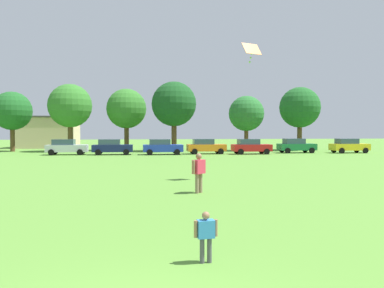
{
  "coord_description": "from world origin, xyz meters",
  "views": [
    {
      "loc": [
        0.01,
        -4.41,
        2.63
      ],
      "look_at": [
        1.93,
        9.2,
        2.14
      ],
      "focal_mm": 35.87,
      "sensor_mm": 36.0,
      "label": 1
    }
  ],
  "objects_px": {
    "parked_car_silver_0": "(66,147)",
    "tree_right": "(246,114)",
    "child_kite_flyer": "(206,232)",
    "parked_car_green_5": "(296,146)",
    "tree_center_left": "(126,109)",
    "tree_center_right": "(174,104)",
    "kite": "(251,50)",
    "parked_car_red_4": "(251,146)",
    "parked_car_blue_2": "(162,147)",
    "tree_left": "(70,106)",
    "tree_far_left": "(12,111)",
    "parked_car_yellow_6": "(349,146)",
    "parked_car_orange_3": "(206,146)",
    "tree_far_right": "(300,108)",
    "adult_bystander": "(199,169)",
    "parked_car_navy_1": "(112,147)"
  },
  "relations": [
    {
      "from": "kite",
      "to": "tree_left",
      "type": "distance_m",
      "value": 33.11
    },
    {
      "from": "parked_car_blue_2",
      "to": "parked_car_green_5",
      "type": "height_order",
      "value": "same"
    },
    {
      "from": "parked_car_navy_1",
      "to": "parked_car_red_4",
      "type": "xyz_separation_m",
      "value": [
        15.23,
        -0.93,
        0.0
      ]
    },
    {
      "from": "kite",
      "to": "parked_car_blue_2",
      "type": "distance_m",
      "value": 23.03
    },
    {
      "from": "parked_car_green_5",
      "to": "child_kite_flyer",
      "type": "bearing_deg",
      "value": -115.73
    },
    {
      "from": "tree_right",
      "to": "tree_far_left",
      "type": "bearing_deg",
      "value": 175.61
    },
    {
      "from": "parked_car_navy_1",
      "to": "parked_car_orange_3",
      "type": "relative_size",
      "value": 1.0
    },
    {
      "from": "child_kite_flyer",
      "to": "tree_center_left",
      "type": "distance_m",
      "value": 43.94
    },
    {
      "from": "parked_car_green_5",
      "to": "tree_far_right",
      "type": "relative_size",
      "value": 0.51
    },
    {
      "from": "tree_left",
      "to": "tree_far_right",
      "type": "distance_m",
      "value": 29.69
    },
    {
      "from": "tree_far_left",
      "to": "tree_center_left",
      "type": "height_order",
      "value": "tree_center_left"
    },
    {
      "from": "parked_car_green_5",
      "to": "tree_center_right",
      "type": "height_order",
      "value": "tree_center_right"
    },
    {
      "from": "tree_far_left",
      "to": "tree_center_right",
      "type": "distance_m",
      "value": 20.16
    },
    {
      "from": "parked_car_silver_0",
      "to": "tree_right",
      "type": "xyz_separation_m",
      "value": [
        21.57,
        5.38,
        3.94
      ]
    },
    {
      "from": "child_kite_flyer",
      "to": "parked_car_navy_1",
      "type": "xyz_separation_m",
      "value": [
        -4.13,
        34.8,
        0.25
      ]
    },
    {
      "from": "tree_left",
      "to": "tree_center_right",
      "type": "distance_m",
      "value": 12.95
    },
    {
      "from": "adult_bystander",
      "to": "child_kite_flyer",
      "type": "bearing_deg",
      "value": -140.76
    },
    {
      "from": "parked_car_blue_2",
      "to": "kite",
      "type": "bearing_deg",
      "value": -81.35
    },
    {
      "from": "kite",
      "to": "parked_car_red_4",
      "type": "height_order",
      "value": "kite"
    },
    {
      "from": "parked_car_yellow_6",
      "to": "tree_center_right",
      "type": "relative_size",
      "value": 0.49
    },
    {
      "from": "child_kite_flyer",
      "to": "parked_car_green_5",
      "type": "height_order",
      "value": "parked_car_green_5"
    },
    {
      "from": "parked_car_blue_2",
      "to": "tree_right",
      "type": "relative_size",
      "value": 0.61
    },
    {
      "from": "parked_car_red_4",
      "to": "parked_car_yellow_6",
      "type": "height_order",
      "value": "same"
    },
    {
      "from": "parked_car_blue_2",
      "to": "parked_car_red_4",
      "type": "relative_size",
      "value": 1.0
    },
    {
      "from": "tree_center_right",
      "to": "tree_right",
      "type": "distance_m",
      "value": 9.45
    },
    {
      "from": "parked_car_red_4",
      "to": "parked_car_green_5",
      "type": "distance_m",
      "value": 6.1
    },
    {
      "from": "kite",
      "to": "tree_left",
      "type": "xyz_separation_m",
      "value": [
        -14.3,
        29.84,
        -1.17
      ]
    },
    {
      "from": "parked_car_orange_3",
      "to": "tree_far_right",
      "type": "relative_size",
      "value": 0.51
    },
    {
      "from": "adult_bystander",
      "to": "parked_car_blue_2",
      "type": "relative_size",
      "value": 0.39
    },
    {
      "from": "child_kite_flyer",
      "to": "parked_car_red_4",
      "type": "distance_m",
      "value": 35.64
    },
    {
      "from": "child_kite_flyer",
      "to": "parked_car_silver_0",
      "type": "height_order",
      "value": "parked_car_silver_0"
    },
    {
      "from": "tree_center_left",
      "to": "tree_center_right",
      "type": "height_order",
      "value": "tree_center_right"
    },
    {
      "from": "tree_far_left",
      "to": "parked_car_green_5",
      "type": "bearing_deg",
      "value": -12.77
    },
    {
      "from": "parked_car_green_5",
      "to": "tree_center_left",
      "type": "bearing_deg",
      "value": 157.39
    },
    {
      "from": "parked_car_blue_2",
      "to": "tree_center_right",
      "type": "xyz_separation_m",
      "value": [
        1.92,
        6.59,
        5.08
      ]
    },
    {
      "from": "parked_car_blue_2",
      "to": "tree_left",
      "type": "relative_size",
      "value": 0.51
    },
    {
      "from": "parked_car_silver_0",
      "to": "parked_car_yellow_6",
      "type": "distance_m",
      "value": 32.09
    },
    {
      "from": "child_kite_flyer",
      "to": "adult_bystander",
      "type": "distance_m",
      "value": 8.51
    },
    {
      "from": "tree_right",
      "to": "tree_center_left",
      "type": "bearing_deg",
      "value": 169.53
    },
    {
      "from": "tree_left",
      "to": "tree_far_right",
      "type": "height_order",
      "value": "tree_left"
    },
    {
      "from": "parked_car_red_4",
      "to": "tree_center_left",
      "type": "xyz_separation_m",
      "value": [
        -13.91,
        9.72,
        4.6
      ]
    },
    {
      "from": "child_kite_flyer",
      "to": "tree_far_left",
      "type": "xyz_separation_m",
      "value": [
        -16.83,
        43.0,
        4.43
      ]
    },
    {
      "from": "child_kite_flyer",
      "to": "tree_center_right",
      "type": "xyz_separation_m",
      "value": [
        3.19,
        40.83,
        5.33
      ]
    },
    {
      "from": "parked_car_yellow_6",
      "to": "tree_center_left",
      "type": "relative_size",
      "value": 0.53
    },
    {
      "from": "parked_car_navy_1",
      "to": "parked_car_silver_0",
      "type": "bearing_deg",
      "value": 173.45
    },
    {
      "from": "parked_car_red_4",
      "to": "parked_car_yellow_6",
      "type": "relative_size",
      "value": 1.0
    },
    {
      "from": "parked_car_silver_0",
      "to": "tree_center_left",
      "type": "relative_size",
      "value": 0.53
    },
    {
      "from": "parked_car_navy_1",
      "to": "tree_center_right",
      "type": "relative_size",
      "value": 0.49
    },
    {
      "from": "tree_far_left",
      "to": "parked_car_yellow_6",
      "type": "bearing_deg",
      "value": -12.26
    },
    {
      "from": "parked_car_silver_0",
      "to": "tree_far_left",
      "type": "distance_m",
      "value": 11.71
    }
  ]
}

